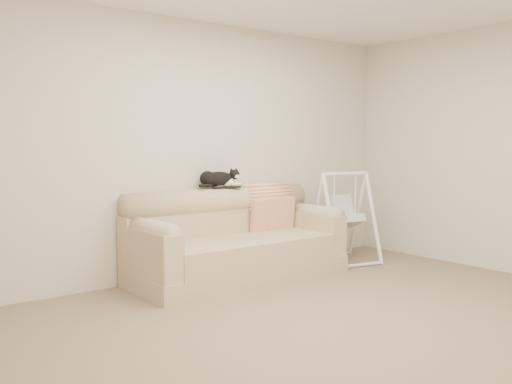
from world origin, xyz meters
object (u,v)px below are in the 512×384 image
remote_a (220,187)px  tuxedo_cat (219,179)px  remote_b (233,187)px  sofa (234,243)px  baby_swing (344,217)px

remote_a → tuxedo_cat: tuxedo_cat is taller
tuxedo_cat → remote_b: bearing=-19.3°
remote_a → remote_b: (0.14, -0.03, -0.00)m
remote_a → remote_b: bearing=-13.5°
remote_a → remote_b: remote_a is taller
sofa → remote_a: 0.61m
tuxedo_cat → baby_swing: bearing=-15.0°
sofa → remote_a: size_ratio=12.02×
baby_swing → tuxedo_cat: bearing=165.0°
sofa → tuxedo_cat: tuxedo_cat is taller
remote_a → baby_swing: bearing=-14.5°
sofa → baby_swing: size_ratio=2.11×
remote_b → tuxedo_cat: size_ratio=0.34×
baby_swing → remote_a: bearing=165.5°
baby_swing → sofa: bearing=174.4°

